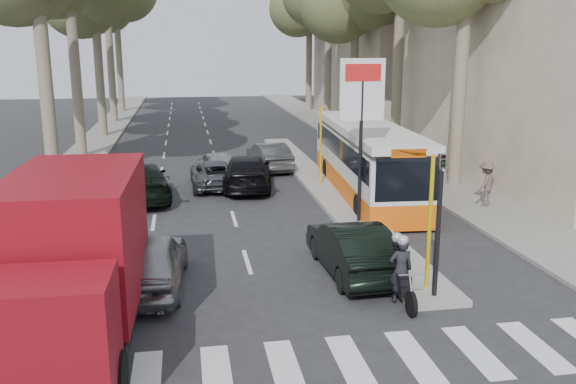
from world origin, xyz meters
name	(u,v)px	position (x,y,z in m)	size (l,w,h in m)	color
ground	(290,286)	(0.00, 0.00, 0.00)	(120.00, 120.00, 0.00)	#28282B
sidewalk_right	(352,136)	(8.60, 25.00, 0.06)	(3.20, 70.00, 0.12)	gray
median_left	(102,136)	(-8.00, 28.00, 0.06)	(2.40, 64.00, 0.12)	gray
traffic_island	(320,184)	(3.25, 11.00, 0.08)	(1.50, 26.00, 0.16)	gray
building_far	(408,20)	(15.50, 34.00, 8.00)	(11.00, 20.00, 16.00)	#B7A88E
billboard	(361,117)	(3.25, 5.00, 3.70)	(1.50, 12.10, 5.60)	yellow
traffic_light_island	(440,201)	(3.25, -1.50, 2.49)	(0.16, 0.41, 3.60)	black
silver_hatchback	(150,261)	(-3.50, 0.49, 0.73)	(1.72, 4.28, 1.46)	#979B9F
dark_hatchback	(352,248)	(1.80, 0.67, 0.71)	(1.51, 4.32, 1.42)	black
queue_car_a	(214,174)	(-1.33, 11.65, 0.58)	(1.93, 4.19, 1.16)	#484B4F
queue_car_b	(247,172)	(0.05, 11.15, 0.72)	(2.01, 4.95, 1.44)	black
queue_car_c	(217,166)	(-1.10, 13.00, 0.68)	(1.61, 3.99, 1.36)	#999DA1
queue_car_d	(269,156)	(1.56, 15.00, 0.67)	(1.43, 4.09, 1.35)	#494B50
queue_car_e	(141,182)	(-4.28, 9.90, 0.73)	(2.04, 5.01, 1.45)	black
red_truck	(71,260)	(-4.85, -2.28, 1.83)	(2.66, 6.57, 3.47)	black
city_bus	(367,158)	(4.80, 9.21, 1.53)	(3.08, 11.16, 2.91)	#EF5D0D
motorcycle	(398,270)	(2.40, -1.29, 0.78)	(0.72, 2.01, 1.71)	black
pedestrian_near	(414,160)	(7.53, 11.08, 1.02)	(1.06, 0.52, 1.80)	#453651
pedestrian_far	(486,184)	(8.56, 6.31, 0.96)	(1.09, 0.48, 1.68)	brown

